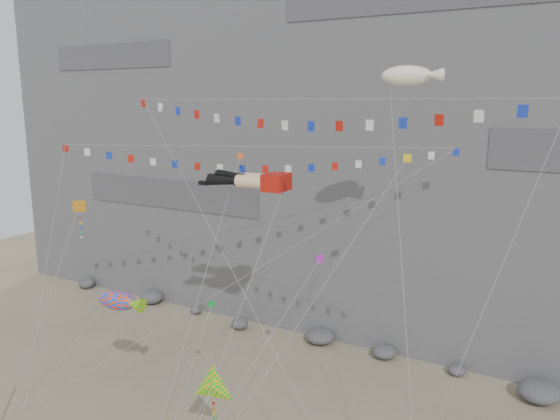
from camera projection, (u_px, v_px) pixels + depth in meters
name	position (u px, v px, depth m)	size (l,w,h in m)	color
cliff	(385.00, 66.00, 57.10)	(80.00, 28.00, 50.00)	slate
talus_boulders	(320.00, 337.00, 49.08)	(60.00, 3.00, 1.20)	#5B5A5F
legs_kite	(253.00, 181.00, 37.42)	(7.18, 15.30, 21.44)	#B6150B
flag_banner_upper	(253.00, 147.00, 40.17)	(26.77, 18.55, 24.83)	#B6150B
flag_banner_lower	(298.00, 100.00, 30.45)	(27.30, 8.19, 24.01)	#B6150B
harlequin_kite	(79.00, 207.00, 40.05)	(1.97, 7.62, 15.28)	red
fish_windsock	(117.00, 300.00, 37.02)	(8.20, 4.37, 10.69)	#F93E0C
delta_kite	(213.00, 388.00, 30.55)	(2.89, 5.51, 7.94)	yellow
blimp_windsock	(407.00, 76.00, 33.68)	(7.30, 12.88, 26.12)	#FBF7CE
small_kite_a	(238.00, 165.00, 39.16)	(3.09, 14.96, 22.79)	#E44D13
small_kite_b	(318.00, 263.00, 35.01)	(4.22, 12.70, 16.94)	#B321C3
small_kite_c	(211.00, 307.00, 35.11)	(2.09, 8.82, 11.90)	green
small_kite_d	(403.00, 165.00, 34.02)	(7.62, 17.08, 25.24)	yellow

